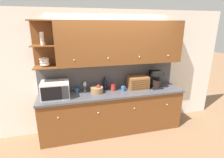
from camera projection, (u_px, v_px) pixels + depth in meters
The scene contains 14 objects.
ground_plane at pixel (110, 123), 4.25m from camera, with size 24.00×24.00×0.00m, color #896647.
wall_back at pixel (109, 71), 3.89m from camera, with size 5.43×0.06×2.60m.
counter_unit at pixel (113, 112), 3.84m from camera, with size 3.05×0.61×0.92m.
backsplash_panel at pixel (110, 75), 3.88m from camera, with size 3.03×0.01×0.59m.
upper_cabinets at pixel (120, 43), 3.55m from camera, with size 3.03×0.38×0.86m.
microwave at pixel (55, 90), 3.39m from camera, with size 0.53×0.43×0.32m.
mug at pixel (77, 90), 3.68m from camera, with size 0.10×0.09×0.09m.
wine_glass at pixel (85, 84), 3.73m from camera, with size 0.08×0.08×0.22m.
fruit_basket at pixel (97, 90), 3.64m from camera, with size 0.26×0.26×0.19m.
wine_bottle at pixel (105, 84), 3.82m from camera, with size 0.08×0.08×0.29m.
storage_canister at pixel (113, 87), 3.77m from camera, with size 0.11×0.11×0.16m.
mug_blue_second at pixel (123, 89), 3.77m from camera, with size 0.10×0.09×0.10m.
bread_box at pixel (138, 82), 3.88m from camera, with size 0.44×0.30×0.28m.
coffee_maker at pixel (156, 79), 3.93m from camera, with size 0.24×0.26×0.39m.
Camera 1 is at (-0.89, -3.63, 2.28)m, focal length 28.00 mm.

